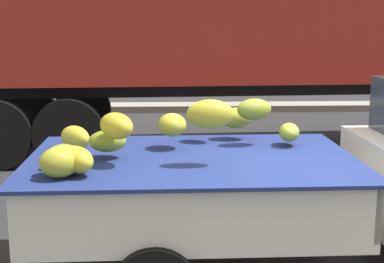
{
  "coord_description": "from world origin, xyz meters",
  "views": [
    {
      "loc": [
        -1.4,
        -4.38,
        2.21
      ],
      "look_at": [
        -1.21,
        0.52,
        1.26
      ],
      "focal_mm": 52.46,
      "sensor_mm": 36.0,
      "label": 1
    }
  ],
  "objects": [
    {
      "name": "semi_trailer",
      "position": [
        0.49,
        5.54,
        2.54
      ],
      "size": [
        12.13,
        3.27,
        3.95
      ],
      "rotation": [
        0.0,
        0.0,
        0.06
      ],
      "color": "maroon",
      "rests_on": "ground"
    },
    {
      "name": "curb_strip",
      "position": [
        0.0,
        9.84,
        0.08
      ],
      "size": [
        80.0,
        0.8,
        0.16
      ],
      "primitive_type": "cube",
      "color": "gray",
      "rests_on": "ground"
    }
  ]
}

